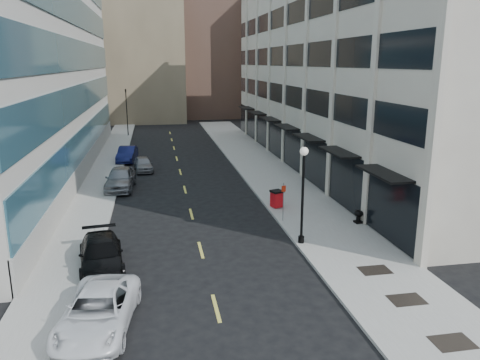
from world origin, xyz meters
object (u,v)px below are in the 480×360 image
object	(u,v)px
trash_bin	(277,198)
car_blue_sedan	(127,154)
car_black_pickup	(101,254)
urn_planter	(359,215)
car_white_van	(98,311)
sign_post	(283,197)
traffic_signal	(126,92)
car_silver_sedan	(120,178)
lamppost	(303,186)
car_grey_sedan	(143,164)

from	to	relation	value
trash_bin	car_blue_sedan	bearing A→B (deg)	101.24
car_black_pickup	urn_planter	xyz separation A→B (m)	(14.40, 3.43, -0.08)
car_white_van	sign_post	size ratio (longest dim) A/B	2.22
traffic_signal	urn_planter	world-z (taller)	traffic_signal
car_silver_sedan	trash_bin	bearing A→B (deg)	-30.43
car_blue_sedan	trash_bin	xyz separation A→B (m)	(10.40, -17.54, 0.04)
car_blue_sedan	sign_post	xyz separation A→B (m)	(10.10, -20.19, 0.93)
car_black_pickup	lamppost	bearing A→B (deg)	-1.53
trash_bin	lamppost	world-z (taller)	lamppost
car_blue_sedan	lamppost	xyz separation A→B (m)	(10.10, -23.78, 2.50)
car_white_van	trash_bin	distance (m)	16.10
car_grey_sedan	car_silver_sedan	bearing A→B (deg)	-111.39
car_blue_sedan	urn_planter	bearing A→B (deg)	-49.87
traffic_signal	car_white_van	distance (m)	46.99
car_white_van	lamppost	xyz separation A→B (m)	(9.68, 6.40, 2.52)
sign_post	car_white_van	bearing A→B (deg)	-147.34
car_blue_sedan	urn_planter	xyz separation A→B (m)	(14.40, -21.38, -0.11)
car_white_van	sign_post	world-z (taller)	sign_post
car_grey_sedan	trash_bin	distance (m)	15.77
car_white_van	sign_post	bearing A→B (deg)	53.55
car_black_pickup	car_grey_sedan	xyz separation A→B (m)	(1.60, 20.35, -0.06)
car_silver_sedan	trash_bin	distance (m)	12.58
urn_planter	lamppost	bearing A→B (deg)	-150.90
traffic_signal	car_white_van	xyz separation A→B (m)	(1.12, -46.71, -5.00)
car_grey_sedan	lamppost	distance (m)	21.26
car_grey_sedan	trash_bin	world-z (taller)	trash_bin
car_white_van	lamppost	world-z (taller)	lamppost
traffic_signal	sign_post	distance (m)	38.50
car_white_van	car_black_pickup	distance (m)	5.38
traffic_signal	car_black_pickup	distance (m)	41.66
car_black_pickup	car_silver_sedan	world-z (taller)	car_silver_sedan
car_white_van	car_black_pickup	bearing A→B (deg)	102.14
car_blue_sedan	sign_post	size ratio (longest dim) A/B	1.90
car_grey_sedan	trash_bin	size ratio (longest dim) A/B	3.28
urn_planter	car_blue_sedan	bearing A→B (deg)	123.96
car_silver_sedan	car_grey_sedan	xyz separation A→B (m)	(1.60, 6.00, -0.21)
sign_post	urn_planter	bearing A→B (deg)	-28.71
lamppost	traffic_signal	bearing A→B (deg)	105.00
car_grey_sedan	lamppost	size ratio (longest dim) A/B	0.72
car_grey_sedan	lamppost	world-z (taller)	lamppost
traffic_signal	car_black_pickup	size ratio (longest dim) A/B	1.44
traffic_signal	car_silver_sedan	world-z (taller)	traffic_signal
car_white_van	lamppost	size ratio (longest dim) A/B	0.99
car_silver_sedan	lamppost	size ratio (longest dim) A/B	0.95
car_blue_sedan	lamppost	distance (m)	25.96
car_black_pickup	car_silver_sedan	bearing A→B (deg)	82.61
car_grey_sedan	lamppost	xyz separation A→B (m)	(8.50, -19.31, 2.59)
traffic_signal	lamppost	size ratio (longest dim) A/B	1.33
car_white_van	trash_bin	size ratio (longest dim) A/B	4.49
car_silver_sedan	car_white_van	bearing A→B (deg)	-84.97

